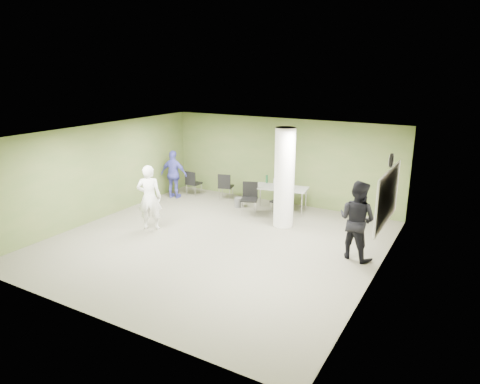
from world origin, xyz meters
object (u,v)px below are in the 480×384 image
Objects in this scene: folding_table at (280,188)px; woman_white at (149,198)px; man_black at (357,220)px; chair_back_left at (192,182)px; man_blue at (174,174)px.

folding_table is 0.96× the size of woman_white.
man_black is (5.46, 0.94, 0.03)m from woman_white.
chair_back_left is at bearing -3.36° from man_black.
chair_back_left is at bearing 170.88° from folding_table.
folding_table is 4.04m from woman_white.
folding_table is 0.93× the size of man_black.
man_blue is at bearing 1.55° from man_black.
woman_white is at bearing 105.71° from man_blue.
chair_back_left is 6.73m from man_black.
chair_back_left is 3.34m from woman_white.
man_black is at bearing -46.00° from folding_table.
man_blue is (-0.42, -0.49, 0.31)m from chair_back_left.
man_blue is (-1.29, 2.71, -0.09)m from woman_white.
folding_table is 3.80m from man_blue.
woman_white is 5.54m from man_black.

